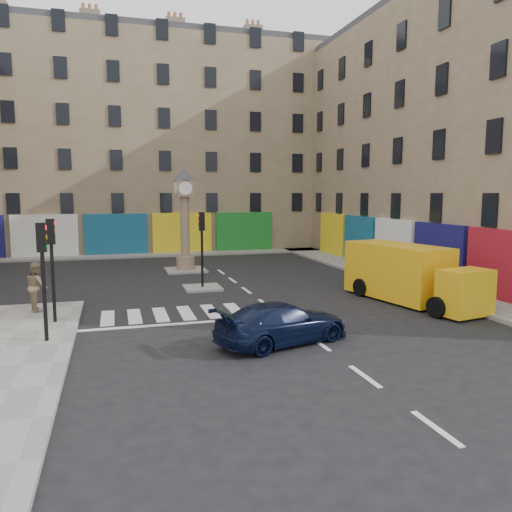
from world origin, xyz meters
name	(u,v)px	position (x,y,z in m)	size (l,w,h in m)	color
ground	(297,327)	(0.00, 0.00, 0.00)	(120.00, 120.00, 0.00)	black
sidewalk_right	(375,272)	(8.70, 10.00, 0.07)	(2.60, 30.00, 0.15)	gray
sidewalk_far	(144,255)	(-4.00, 22.20, 0.07)	(32.00, 2.40, 0.15)	gray
island_near	(203,288)	(-2.00, 8.00, 0.06)	(1.80, 1.80, 0.12)	gray
island_far	(186,270)	(-2.00, 14.00, 0.06)	(2.40, 2.40, 0.12)	gray
building_right	(471,139)	(15.00, 10.00, 8.00)	(10.00, 30.00, 16.00)	#967C62
building_far	(137,148)	(-4.00, 28.00, 8.50)	(32.00, 10.00, 17.00)	gray
traffic_light_left_near	(43,263)	(-8.30, 0.20, 2.62)	(0.28, 0.22, 3.70)	black
traffic_light_left_far	(52,254)	(-8.30, 2.60, 2.62)	(0.28, 0.22, 3.70)	black
traffic_light_island	(202,237)	(-2.00, 8.00, 2.59)	(0.28, 0.22, 3.70)	black
clock_pillar	(185,213)	(-2.00, 14.00, 3.55)	(1.20, 1.20, 6.10)	#967C62
navy_sedan	(282,323)	(-1.12, -1.63, 0.65)	(1.83, 4.51, 1.31)	black
yellow_van	(408,274)	(6.11, 2.56, 1.23)	(3.33, 7.07, 2.48)	#EAAA13
pedestrian_tan	(37,286)	(-9.14, 4.69, 1.11)	(0.94, 0.73, 1.92)	#927959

